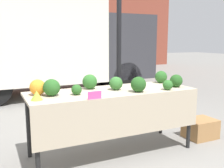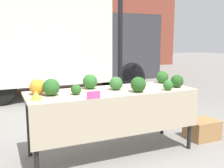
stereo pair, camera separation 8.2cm
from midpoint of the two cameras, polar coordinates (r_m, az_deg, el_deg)
ground_plane at (r=3.45m, az=0.70°, el=-14.57°), size 40.00×40.00×0.00m
building_facade at (r=12.81m, az=-18.46°, el=15.61°), size 16.00×0.60×5.70m
tent_pole at (r=3.83m, az=2.40°, el=8.06°), size 0.07×0.07×2.62m
parked_truck at (r=6.99m, az=-11.81°, el=9.68°), size 4.87×1.93×2.72m
market_table at (r=3.18m, az=1.18°, el=-3.44°), size 2.06×0.73×0.80m
orange_cauliflower at (r=3.05m, az=-15.17°, el=-0.62°), size 0.18×0.18×0.18m
romanesco_head at (r=2.81m, az=-15.43°, el=-2.34°), size 0.12×0.12×0.10m
broccoli_head_0 at (r=3.23m, az=1.61°, el=0.15°), size 0.16×0.16×0.16m
broccoli_head_1 at (r=3.52m, az=14.61°, el=0.63°), size 0.17×0.17×0.17m
broccoli_head_2 at (r=2.97m, az=-12.34°, el=-0.68°), size 0.19×0.19×0.19m
broccoli_head_3 at (r=3.11m, az=6.48°, el=-0.11°), size 0.18×0.18×0.18m
broccoli_head_4 at (r=3.82m, az=11.50°, el=1.49°), size 0.17×0.17×0.17m
broccoli_head_5 at (r=3.31m, az=-4.10°, el=0.52°), size 0.18×0.18×0.18m
broccoli_head_6 at (r=3.30m, az=12.81°, el=-0.25°), size 0.12×0.12×0.12m
broccoli_head_7 at (r=2.98m, az=-7.04°, el=-1.20°), size 0.12×0.12×0.12m
price_sign at (r=2.74m, az=-3.19°, el=-2.44°), size 0.15×0.01×0.08m
produce_crate at (r=4.07m, az=19.53°, el=-9.24°), size 0.43×0.35×0.28m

